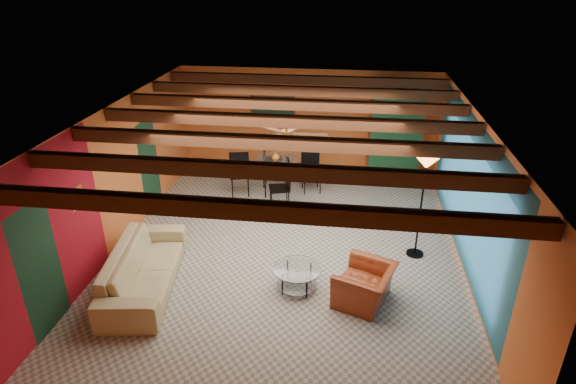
# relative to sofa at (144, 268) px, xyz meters

# --- Properties ---
(room) EXTENTS (6.52, 8.01, 2.71)m
(room) POSITION_rel_sofa_xyz_m (2.23, 1.56, 2.00)
(room) COLOR gray
(room) RESTS_ON ground
(sofa) EXTENTS (1.34, 2.62, 0.73)m
(sofa) POSITION_rel_sofa_xyz_m (0.00, 0.00, 0.00)
(sofa) COLOR tan
(sofa) RESTS_ON ground
(armchair) EXTENTS (1.12, 1.19, 0.62)m
(armchair) POSITION_rel_sofa_xyz_m (3.69, 0.09, -0.05)
(armchair) COLOR maroon
(armchair) RESTS_ON ground
(coffee_table) EXTENTS (0.87, 0.87, 0.42)m
(coffee_table) POSITION_rel_sofa_xyz_m (2.57, 0.27, -0.16)
(coffee_table) COLOR silver
(coffee_table) RESTS_ON ground
(dining_table) EXTENTS (2.71, 2.71, 1.16)m
(dining_table) POSITION_rel_sofa_xyz_m (1.63, 4.00, 0.22)
(dining_table) COLOR silver
(dining_table) RESTS_ON ground
(armoire) EXTENTS (1.32, 0.83, 2.15)m
(armoire) POSITION_rel_sofa_xyz_m (4.43, 5.15, 0.71)
(armoire) COLOR brown
(armoire) RESTS_ON ground
(floor_lamp) EXTENTS (0.48, 0.48, 2.00)m
(floor_lamp) POSITION_rel_sofa_xyz_m (4.68, 1.63, 0.63)
(floor_lamp) COLOR black
(floor_lamp) RESTS_ON ground
(ceiling_fan) EXTENTS (1.50, 1.50, 0.44)m
(ceiling_fan) POSITION_rel_sofa_xyz_m (2.23, 1.45, 1.99)
(ceiling_fan) COLOR #472614
(ceiling_fan) RESTS_ON ceiling
(painting) EXTENTS (1.05, 0.03, 0.65)m
(painting) POSITION_rel_sofa_xyz_m (1.33, 5.41, 1.28)
(painting) COLOR black
(painting) RESTS_ON wall_back
(potted_plant) EXTENTS (0.52, 0.47, 0.49)m
(potted_plant) POSITION_rel_sofa_xyz_m (4.43, 5.15, 2.03)
(potted_plant) COLOR #26661E
(potted_plant) RESTS_ON armoire
(vase) EXTENTS (0.20, 0.20, 0.20)m
(vase) POSITION_rel_sofa_xyz_m (1.63, 4.00, 0.89)
(vase) COLOR orange
(vase) RESTS_ON dining_table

